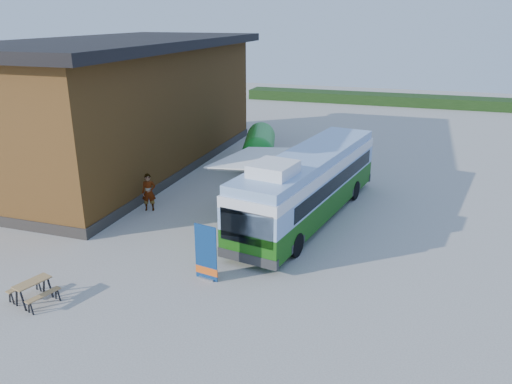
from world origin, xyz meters
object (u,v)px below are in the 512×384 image
(person_b, at_px, (273,177))
(slurry_tanker, at_px, (260,144))
(person_a, at_px, (149,192))
(banner, at_px, (206,258))
(picnic_table, at_px, (33,287))
(bus, at_px, (309,183))

(person_b, bearing_deg, slurry_tanker, -123.64)
(slurry_tanker, bearing_deg, person_a, -121.33)
(banner, distance_m, picnic_table, 5.62)
(bus, bearing_deg, banner, -97.67)
(bus, distance_m, slurry_tanker, 8.85)
(picnic_table, height_order, slurry_tanker, slurry_tanker)
(person_a, bearing_deg, person_b, 16.09)
(banner, relative_size, person_a, 1.15)
(bus, xyz_separation_m, person_a, (-7.33, -1.37, -0.79))
(bus, distance_m, banner, 6.97)
(bus, xyz_separation_m, slurry_tanker, (-4.71, 7.49, -0.39))
(bus, relative_size, slurry_tanker, 1.98)
(banner, bearing_deg, picnic_table, -136.49)
(picnic_table, distance_m, slurry_tanker, 17.30)
(bus, height_order, person_b, bus)
(banner, height_order, picnic_table, banner)
(banner, xyz_separation_m, person_b, (-0.28, 9.18, 0.09))
(banner, relative_size, slurry_tanker, 0.35)
(bus, distance_m, person_a, 7.50)
(bus, relative_size, person_a, 6.54)
(person_b, bearing_deg, person_a, -19.91)
(person_b, relative_size, slurry_tanker, 0.31)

